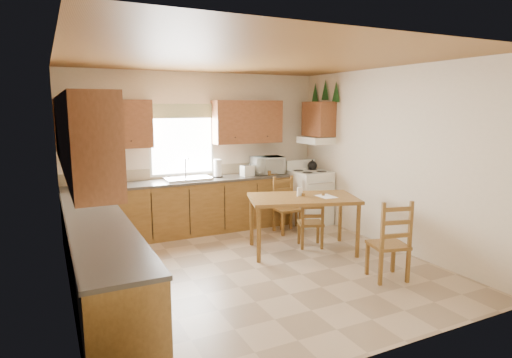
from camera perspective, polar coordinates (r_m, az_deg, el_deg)
name	(u,v)px	position (r m, az deg, el deg)	size (l,w,h in m)	color
floor	(256,269)	(5.79, -0.01, -11.85)	(4.50, 4.50, 0.00)	tan
ceiling	(256,59)	(5.42, -0.02, 15.75)	(4.50, 4.50, 0.00)	brown
wall_left	(63,181)	(4.90, -24.34, -0.30)	(4.50, 4.50, 0.00)	beige
wall_right	(390,159)	(6.74, 17.41, 2.62)	(4.50, 4.50, 0.00)	beige
wall_back	(199,152)	(7.52, -7.66, 3.65)	(4.50, 4.50, 0.00)	beige
wall_front	(379,203)	(3.60, 16.08, -3.12)	(4.50, 4.50, 0.00)	beige
lower_cab_back	(184,208)	(7.27, -9.54, -3.88)	(3.75, 0.60, 0.88)	brown
lower_cab_left	(100,264)	(5.00, -20.05, -10.65)	(0.60, 3.60, 0.88)	brown
counter_back	(184,181)	(7.18, -9.64, -0.31)	(3.75, 0.63, 0.04)	#443D36
counter_left	(98,223)	(4.86, -20.36, -5.54)	(0.63, 3.60, 0.04)	#443D36
backsplash	(178,172)	(7.44, -10.31, 0.88)	(3.75, 0.01, 0.18)	gray
upper_cab_back_left	(105,124)	(6.97, -19.51, 6.89)	(1.41, 0.33, 0.75)	brown
upper_cab_back_right	(247,122)	(7.65, -1.16, 7.63)	(1.25, 0.33, 0.75)	brown
upper_cab_left	(78,133)	(4.70, -22.68, 5.64)	(0.33, 3.60, 0.75)	brown
upper_cab_stove	(319,119)	(7.88, 8.34, 7.91)	(0.33, 0.62, 0.62)	brown
range_hood	(316,140)	(7.87, 7.97, 5.15)	(0.44, 0.62, 0.12)	silver
window_frame	(182,141)	(7.38, -9.83, 5.04)	(1.13, 0.02, 1.18)	silver
window_pane	(182,141)	(7.37, -9.82, 5.04)	(1.05, 0.01, 1.10)	white
window_valance	(182,111)	(7.33, -9.87, 8.93)	(1.19, 0.01, 0.24)	#537437
sink_basin	(188,179)	(7.20, -9.08, 0.05)	(0.75, 0.45, 0.04)	silver
pine_decal_a	(336,92)	(7.69, 10.62, 11.39)	(0.22, 0.22, 0.36)	#184317
pine_decal_b	(325,90)	(7.95, 9.22, 11.65)	(0.22, 0.22, 0.36)	#184317
pine_decal_c	(315,93)	(8.22, 7.89, 11.34)	(0.22, 0.22, 0.36)	#184317
stove	(309,198)	(7.89, 7.13, -2.50)	(0.64, 0.66, 0.95)	silver
coffeemaker	(81,176)	(6.83, -22.30, 0.35)	(0.22, 0.26, 0.37)	silver
paper_towel	(218,168)	(7.37, -5.13, 1.44)	(0.13, 0.13, 0.31)	white
toaster	(247,171)	(7.51, -1.17, 1.12)	(0.23, 0.14, 0.18)	silver
microwave	(267,165)	(7.74, 1.53, 1.86)	(0.52, 0.37, 0.31)	silver
dining_table	(302,224)	(6.37, 6.22, -5.99)	(1.54, 0.88, 0.82)	brown
chair_near_left	(388,239)	(5.57, 17.24, -7.71)	(0.42, 0.40, 1.01)	brown
chair_near_right	(311,219)	(6.59, 7.29, -5.35)	(0.36, 0.34, 0.85)	brown
chair_far_left	(287,205)	(7.27, 4.20, -3.53)	(0.39, 0.38, 0.94)	brown
chair_far_right	(283,199)	(7.64, 3.63, -2.67)	(0.42, 0.40, 0.99)	brown
table_paper	(326,196)	(6.34, 9.35, -2.31)	(0.22, 0.30, 0.00)	white
table_card	(300,192)	(6.32, 5.85, -1.68)	(0.10, 0.02, 0.13)	white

